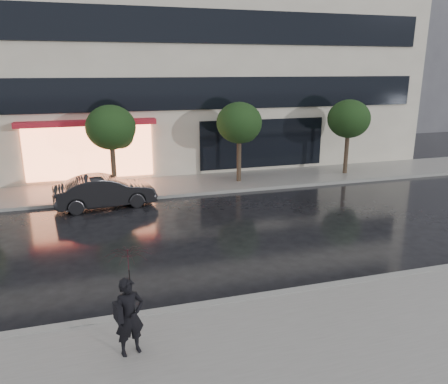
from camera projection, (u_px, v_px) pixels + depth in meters
name	position (u px, v px, depth m)	size (l,w,h in m)	color
ground	(251.00, 281.00, 11.72)	(120.00, 120.00, 0.00)	black
sidewalk_near	(307.00, 351.00, 8.71)	(60.00, 4.50, 0.12)	slate
sidewalk_far	(178.00, 185.00, 21.15)	(60.00, 3.50, 0.12)	slate
curb_near	(265.00, 297.00, 10.78)	(60.00, 0.25, 0.14)	gray
curb_far	(186.00, 195.00, 19.54)	(60.00, 0.25, 0.14)	gray
office_building	(149.00, 7.00, 25.83)	(30.00, 12.76, 18.00)	beige
bg_building_right	(404.00, 42.00, 42.53)	(12.00, 12.00, 16.00)	#4C4C54
tree_mid_west	(112.00, 129.00, 19.36)	(2.20, 2.20, 3.99)	#33261C
tree_mid_east	(240.00, 124.00, 21.02)	(2.20, 2.20, 3.99)	#33261C
tree_far_east	(349.00, 120.00, 22.67)	(2.20, 2.20, 3.99)	#33261C
parked_car	(105.00, 191.00, 17.85)	(1.41, 4.04, 1.33)	black
pedestrian_with_umbrella	(129.00, 287.00, 8.22)	(1.04, 1.05, 2.20)	black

